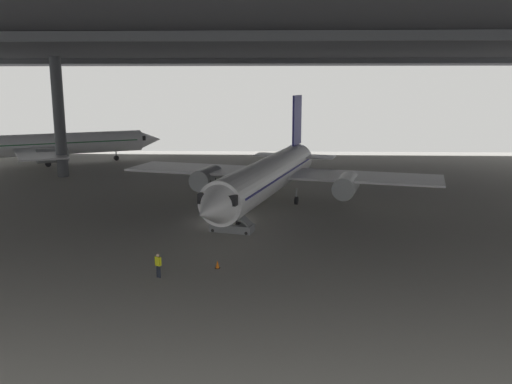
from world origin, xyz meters
name	(u,v)px	position (x,y,z in m)	size (l,w,h in m)	color
ground_plane	(229,221)	(0.00, 0.00, 0.00)	(110.00, 110.00, 0.00)	gray
hangar_structure	(237,46)	(-0.07, 13.76, 17.25)	(121.00, 99.00, 17.88)	#4C4F54
airplane_main	(269,175)	(3.82, 6.21, 3.48)	(36.11, 36.65, 11.61)	white
boarding_stairs	(231,223)	(0.56, -3.57, 0.73)	(4.45, 2.45, 4.69)	slate
crew_worker_near_nose	(158,264)	(-3.44, -15.40, 0.97)	(0.51, 0.35, 1.70)	#232838
crew_worker_by_stairs	(237,216)	(0.94, -1.82, 0.99)	(0.40, 0.45, 1.73)	#232838
airplane_distant	(58,144)	(-31.33, 36.54, 3.34)	(31.54, 31.87, 10.85)	white
traffic_cone_orange	(217,264)	(0.37, -13.39, 0.29)	(0.36, 0.36, 0.60)	black
baggage_tug	(246,188)	(0.87, 14.53, 0.53)	(1.99, 2.50, 0.90)	yellow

